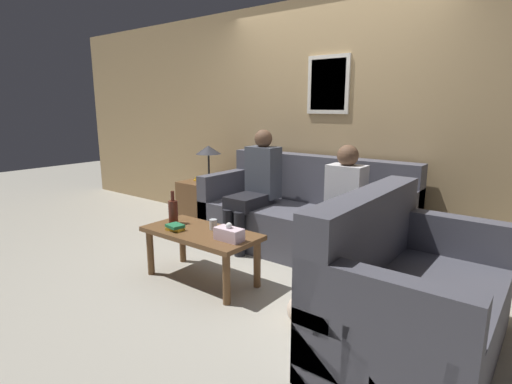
% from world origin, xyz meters
% --- Properties ---
extents(ground_plane, '(16.00, 16.00, 0.00)m').
position_xyz_m(ground_plane, '(0.00, 0.00, 0.00)').
color(ground_plane, '#ADA899').
extents(wall_back, '(9.00, 0.08, 2.60)m').
position_xyz_m(wall_back, '(0.00, 0.98, 1.30)').
color(wall_back, tan).
rests_on(wall_back, ground_plane).
extents(couch_main, '(2.15, 0.87, 0.96)m').
position_xyz_m(couch_main, '(0.00, 0.53, 0.33)').
color(couch_main, '#4C4C56').
rests_on(couch_main, ground_plane).
extents(couch_side, '(0.87, 1.40, 0.96)m').
position_xyz_m(couch_side, '(1.41, -0.62, 0.33)').
color(couch_side, '#4C4C56').
rests_on(couch_side, ground_plane).
extents(coffee_table, '(1.03, 0.50, 0.45)m').
position_xyz_m(coffee_table, '(-0.30, -0.67, 0.38)').
color(coffee_table, brown).
rests_on(coffee_table, ground_plane).
extents(side_table_with_lamp, '(0.52, 0.52, 1.02)m').
position_xyz_m(side_table_with_lamp, '(-1.40, 0.49, 0.33)').
color(side_table_with_lamp, brown).
rests_on(side_table_with_lamp, ground_plane).
extents(wine_bottle, '(0.08, 0.08, 0.30)m').
position_xyz_m(wine_bottle, '(-0.65, -0.66, 0.56)').
color(wine_bottle, '#562319').
rests_on(wine_bottle, coffee_table).
extents(drinking_glass, '(0.07, 0.07, 0.09)m').
position_xyz_m(drinking_glass, '(-0.24, -0.58, 0.49)').
color(drinking_glass, silver).
rests_on(drinking_glass, coffee_table).
extents(book_stack, '(0.16, 0.13, 0.05)m').
position_xyz_m(book_stack, '(-0.48, -0.80, 0.48)').
color(book_stack, gold).
rests_on(book_stack, coffee_table).
extents(tissue_box, '(0.23, 0.12, 0.15)m').
position_xyz_m(tissue_box, '(0.05, -0.71, 0.50)').
color(tissue_box, silver).
rests_on(tissue_box, coffee_table).
extents(person_left, '(0.34, 0.66, 1.24)m').
position_xyz_m(person_left, '(-0.49, 0.33, 0.66)').
color(person_left, black).
rests_on(person_left, ground_plane).
extents(person_right, '(0.34, 0.63, 1.14)m').
position_xyz_m(person_right, '(0.50, 0.29, 0.62)').
color(person_right, black).
rests_on(person_right, ground_plane).
extents(teddy_bear, '(0.21, 0.21, 0.33)m').
position_xyz_m(teddy_bear, '(0.76, -0.75, 0.14)').
color(teddy_bear, beige).
rests_on(teddy_bear, ground_plane).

